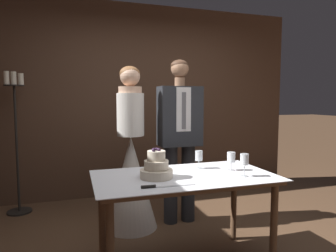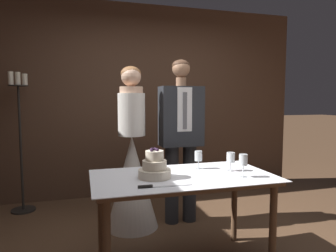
{
  "view_description": "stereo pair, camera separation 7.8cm",
  "coord_description": "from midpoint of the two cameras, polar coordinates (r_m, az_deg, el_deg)",
  "views": [
    {
      "loc": [
        -0.94,
        -2.19,
        1.35
      ],
      "look_at": [
        -0.12,
        0.42,
        1.11
      ],
      "focal_mm": 32.0,
      "sensor_mm": 36.0,
      "label": 1
    },
    {
      "loc": [
        -0.86,
        -2.21,
        1.35
      ],
      "look_at": [
        -0.12,
        0.42,
        1.11
      ],
      "focal_mm": 32.0,
      "sensor_mm": 36.0,
      "label": 2
    }
  ],
  "objects": [
    {
      "name": "tiered_cake",
      "position": [
        2.31,
        -3.21,
        -7.91
      ],
      "size": [
        0.25,
        0.25,
        0.23
      ],
      "color": "beige",
      "rests_on": "cake_table"
    },
    {
      "name": "wine_glass_middle",
      "position": [
        2.4,
        13.45,
        -6.33
      ],
      "size": [
        0.06,
        0.06,
        0.18
      ],
      "color": "silver",
      "rests_on": "cake_table"
    },
    {
      "name": "candle_stand",
      "position": [
        3.97,
        -27.43,
        -2.31
      ],
      "size": [
        0.28,
        0.28,
        1.68
      ],
      "color": "black",
      "rests_on": "ground_plane"
    },
    {
      "name": "bride",
      "position": [
        3.18,
        -7.75,
        -8.25
      ],
      "size": [
        0.54,
        0.54,
        1.69
      ],
      "color": "white",
      "rests_on": "ground_plane"
    },
    {
      "name": "cake_knife",
      "position": [
        2.08,
        -3.04,
        -11.41
      ],
      "size": [
        0.38,
        0.04,
        0.02
      ],
      "rotation": [
        0.0,
        0.0,
        -0.04
      ],
      "color": "silver",
      "rests_on": "cake_table"
    },
    {
      "name": "cake_table",
      "position": [
        2.42,
        2.2,
        -11.35
      ],
      "size": [
        1.42,
        0.79,
        0.75
      ],
      "color": "brown",
      "rests_on": "ground_plane"
    },
    {
      "name": "wine_glass_near",
      "position": [
        2.58,
        11.1,
        -6.02
      ],
      "size": [
        0.07,
        0.07,
        0.16
      ],
      "color": "silver",
      "rests_on": "cake_table"
    },
    {
      "name": "wall_back",
      "position": [
        4.33,
        -5.5,
        4.84
      ],
      "size": [
        4.6,
        0.12,
        2.67
      ],
      "primitive_type": "cube",
      "color": "#513828",
      "rests_on": "ground_plane"
    },
    {
      "name": "groom",
      "position": [
        3.25,
        1.54,
        -1.34
      ],
      "size": [
        0.46,
        0.25,
        1.78
      ],
      "color": "#282B30",
      "rests_on": "ground_plane"
    },
    {
      "name": "wine_glass_far",
      "position": [
        2.61,
        5.06,
        -5.76
      ],
      "size": [
        0.06,
        0.06,
        0.16
      ],
      "color": "silver",
      "rests_on": "cake_table"
    }
  ]
}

